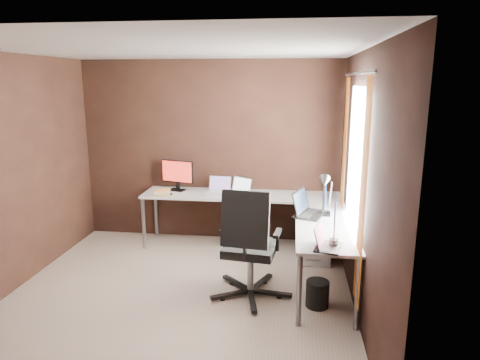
% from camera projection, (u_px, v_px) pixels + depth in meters
% --- Properties ---
extents(room, '(3.60, 3.60, 2.50)m').
position_uv_depth(room, '(210.00, 177.00, 4.24)').
color(room, tan).
rests_on(room, ground).
extents(desk, '(2.65, 2.25, 0.73)m').
position_uv_depth(desk, '(266.00, 209.00, 5.25)').
color(desk, silver).
rests_on(desk, ground).
extents(drawer_pedestal, '(0.42, 0.50, 0.60)m').
position_uv_depth(drawer_pedestal, '(313.00, 237.00, 5.37)').
color(drawer_pedestal, silver).
rests_on(drawer_pedestal, ground).
extents(monitor_left, '(0.47, 0.19, 0.42)m').
position_uv_depth(monitor_left, '(177.00, 174.00, 5.89)').
color(monitor_left, black).
rests_on(monitor_left, desk).
extents(monitor_right, '(0.14, 0.52, 0.42)m').
position_uv_depth(monitor_right, '(324.00, 194.00, 4.81)').
color(monitor_right, black).
rests_on(monitor_right, desk).
extents(laptop_white, '(0.32, 0.24, 0.20)m').
position_uv_depth(laptop_white, '(219.00, 189.00, 5.84)').
color(laptop_white, silver).
rests_on(laptop_white, desk).
extents(laptop_silver, '(0.41, 0.38, 0.22)m').
position_uv_depth(laptop_silver, '(239.00, 190.00, 5.74)').
color(laptop_silver, silver).
rests_on(laptop_silver, desk).
extents(laptop_black_big, '(0.43, 0.50, 0.28)m').
position_uv_depth(laptop_black_big, '(307.00, 209.00, 4.84)').
color(laptop_black_big, black).
rests_on(laptop_black_big, desk).
extents(laptop_black_small, '(0.29, 0.35, 0.21)m').
position_uv_depth(laptop_black_small, '(325.00, 243.00, 3.87)').
color(laptop_black_small, black).
rests_on(laptop_black_small, desk).
extents(book_stack, '(0.26, 0.23, 0.07)m').
position_uv_depth(book_stack, '(162.00, 192.00, 5.68)').
color(book_stack, '#917A4E').
rests_on(book_stack, desk).
extents(mouse_left, '(0.10, 0.07, 0.04)m').
position_uv_depth(mouse_left, '(170.00, 194.00, 5.66)').
color(mouse_left, black).
rests_on(mouse_left, desk).
extents(mouse_corner, '(0.10, 0.08, 0.03)m').
position_uv_depth(mouse_corner, '(268.00, 196.00, 5.56)').
color(mouse_corner, black).
rests_on(mouse_corner, desk).
extents(desk_lamp, '(0.20, 0.24, 0.65)m').
position_uv_depth(desk_lamp, '(328.00, 201.00, 3.90)').
color(desk_lamp, slate).
rests_on(desk_lamp, desk).
extents(office_chair, '(0.67, 0.67, 1.19)m').
position_uv_depth(office_chair, '(249.00, 266.00, 4.41)').
color(office_chair, black).
rests_on(office_chair, ground).
extents(wastebasket, '(0.25, 0.25, 0.27)m').
position_uv_depth(wastebasket, '(317.00, 294.00, 4.27)').
color(wastebasket, black).
rests_on(wastebasket, ground).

